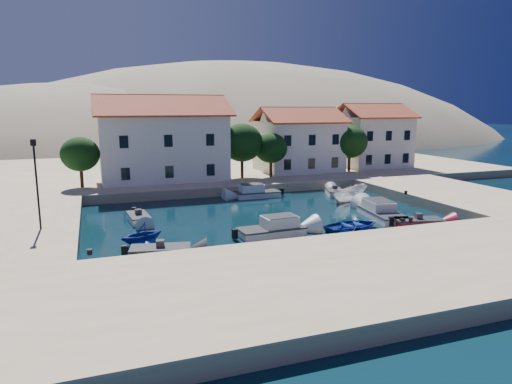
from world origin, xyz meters
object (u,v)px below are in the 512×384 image
building_mid (298,139)px  building_right (372,135)px  cabin_cruiser_south (271,229)px  building_left (162,137)px  lamppost (36,176)px  rowboat_south (353,230)px  boat_east (349,202)px  cabin_cruiser_east (383,213)px

building_mid → building_right: size_ratio=1.11×
cabin_cruiser_south → building_right: bearing=41.9°
building_left → lamppost: (-11.50, -20.00, -1.18)m
building_right → rowboat_south: (-19.19, -26.48, -5.47)m
building_right → building_mid: bearing=-175.2°
lamppost → boat_east: size_ratio=1.35×
lamppost → cabin_cruiser_south: 16.79m
building_left → boat_east: size_ratio=3.18×
building_left → cabin_cruiser_south: building_left is taller
boat_east → building_left: bearing=30.9°
rowboat_south → building_right: bearing=-43.6°
building_left → building_mid: size_ratio=1.40×
building_left → boat_east: (16.19, -15.02, -5.94)m
building_mid → building_left: bearing=-176.8°
cabin_cruiser_south → building_mid: bearing=57.8°
lamppost → rowboat_south: 23.25m
building_mid → rowboat_south: building_mid is taller
building_mid → cabin_cruiser_south: bearing=-118.9°
cabin_cruiser_east → lamppost: bearing=95.0°
building_right → lamppost: bearing=-152.1°
building_left → building_right: building_left is taller
lamppost → cabin_cruiser_south: lamppost is taller
building_right → cabin_cruiser_east: (-14.81, -24.07, -5.00)m
building_mid → building_right: (12.00, 1.00, 0.25)m
lamppost → cabin_cruiser_east: bearing=-4.4°
building_mid → rowboat_south: size_ratio=2.24×
lamppost → cabin_cruiser_east: (26.69, -2.07, -4.28)m
cabin_cruiser_east → boat_east: bearing=1.3°
lamppost → cabin_cruiser_east: 27.11m
rowboat_south → cabin_cruiser_east: size_ratio=0.78×
rowboat_south → cabin_cruiser_south: bearing=76.4°
lamppost → boat_east: 28.53m
building_left → boat_east: 22.87m
building_mid → building_right: 12.04m
building_right → cabin_cruiser_east: 28.70m
building_left → cabin_cruiser_east: building_left is taller
building_left → building_right: 30.07m
building_left → cabin_cruiser_south: size_ratio=2.93×
building_left → lamppost: bearing=-119.9°
building_right → lamppost: building_right is taller
building_mid → cabin_cruiser_east: 23.72m
building_mid → lamppost: size_ratio=1.69×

